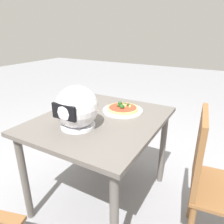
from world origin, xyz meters
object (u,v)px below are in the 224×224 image
at_px(dining_table, 101,130).
at_px(motorcycle_helmet, 77,108).
at_px(drinking_glass, 80,104).
at_px(pizza, 123,108).
at_px(chair_side, 212,178).

bearing_deg(dining_table, motorcycle_helmet, 75.48).
relative_size(dining_table, motorcycle_helmet, 3.61).
bearing_deg(dining_table, drinking_glass, -14.64).
bearing_deg(pizza, motorcycle_helmet, 72.92).
bearing_deg(drinking_glass, motorcycle_helmet, 124.80).
relative_size(dining_table, chair_side, 1.11).
bearing_deg(pizza, dining_table, 70.59).
distance_m(pizza, chair_side, 0.78).
bearing_deg(drinking_glass, pizza, -153.48).
relative_size(pizza, motorcycle_helmet, 0.89).
distance_m(motorcycle_helmet, chair_side, 0.92).
height_order(dining_table, drinking_glass, drinking_glass).
height_order(drinking_glass, chair_side, chair_side).
bearing_deg(chair_side, motorcycle_helmet, 12.37).
relative_size(motorcycle_helmet, drinking_glass, 2.54).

